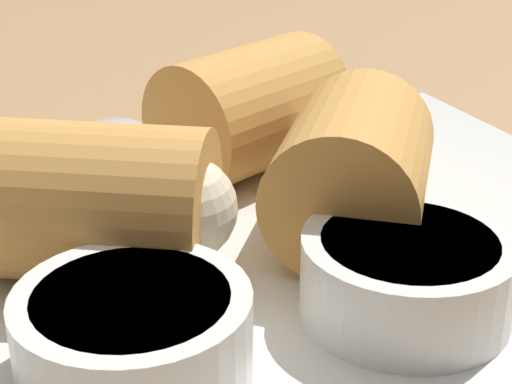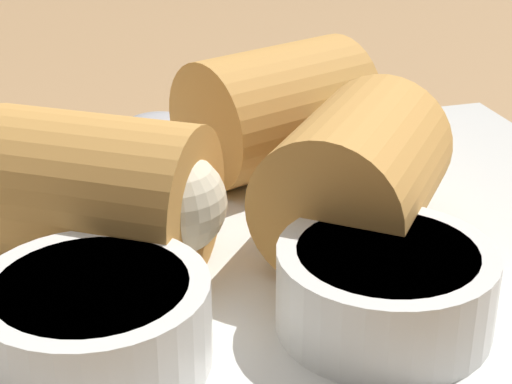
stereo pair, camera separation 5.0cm
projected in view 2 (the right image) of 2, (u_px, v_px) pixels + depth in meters
The scene contains 8 objects.
table_surface at pixel (250, 269), 38.56cm from camera, with size 180.00×140.00×2.00cm.
serving_plate at pixel (256, 261), 35.68cm from camera, with size 35.20×27.00×1.50cm.
roll_front_left at pixel (108, 194), 32.73cm from camera, with size 10.39×9.71×6.09cm.
roll_front_right at pixel (285, 108), 41.72cm from camera, with size 10.09×8.68×6.09cm.
roll_back_left at pixel (360, 171), 34.70cm from camera, with size 10.05×10.39×6.09cm.
dipping_bowl_near at pixel (385, 285), 29.40cm from camera, with size 7.57×7.57×2.98cm.
dipping_bowl_far at pixel (95, 319), 27.49cm from camera, with size 7.57×7.57×2.98cm.
spoon at pixel (125, 129), 50.05cm from camera, with size 20.67×3.48×1.40cm.
Camera 2 is at (9.11, 32.19, 20.48)cm, focal length 60.00 mm.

